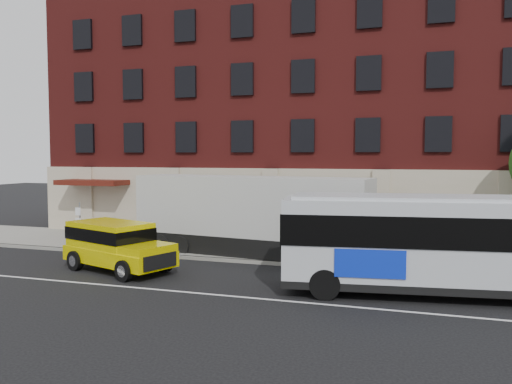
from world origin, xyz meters
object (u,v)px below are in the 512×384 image
(sign_pole, at_px, (79,223))
(shipping_container, at_px, (250,217))
(yellow_suv, at_px, (115,243))
(city_bus, at_px, (470,242))

(sign_pole, xyz_separation_m, shipping_container, (8.72, 1.28, 0.46))
(yellow_suv, relative_size, shipping_container, 0.46)
(yellow_suv, xyz_separation_m, shipping_container, (4.45, 4.62, 0.74))
(city_bus, xyz_separation_m, yellow_suv, (-13.95, -0.11, -0.75))
(sign_pole, distance_m, shipping_container, 8.82)
(sign_pole, bearing_deg, yellow_suv, -38.03)
(city_bus, distance_m, yellow_suv, 13.97)
(sign_pole, height_order, city_bus, city_bus)
(sign_pole, bearing_deg, city_bus, -10.05)
(shipping_container, bearing_deg, city_bus, -25.41)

